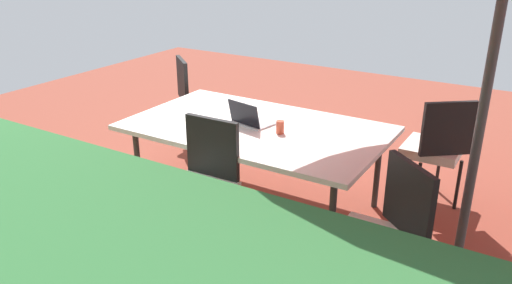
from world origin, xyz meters
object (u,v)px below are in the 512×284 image
(chair_north, at_px, (202,180))
(laptop, at_px, (250,120))
(dining_table, at_px, (256,131))
(cup, at_px, (280,127))
(chair_southwest, at_px, (437,145))
(chair_southeast, at_px, (197,97))
(chair_northwest, at_px, (383,233))

(chair_north, bearing_deg, laptop, 93.84)
(dining_table, xyz_separation_m, chair_north, (-0.02, 0.78, -0.13))
(cup, bearing_deg, chair_southwest, -141.62)
(chair_southeast, height_order, chair_southwest, same)
(cup, bearing_deg, chair_north, 72.00)
(chair_north, bearing_deg, chair_southeast, 126.98)
(chair_north, relative_size, laptop, 2.70)
(chair_north, height_order, chair_northwest, same)
(dining_table, distance_m, chair_northwest, 1.57)
(chair_north, distance_m, cup, 0.80)
(dining_table, relative_size, chair_north, 2.17)
(chair_north, bearing_deg, cup, 70.44)
(dining_table, bearing_deg, laptop, 8.62)
(chair_north, bearing_deg, chair_northwest, -1.79)
(dining_table, bearing_deg, chair_southwest, -149.02)
(laptop, bearing_deg, chair_northwest, 162.94)
(chair_southwest, distance_m, chair_northwest, 1.57)
(chair_north, xyz_separation_m, chair_northwest, (-1.34, 0.01, 0.00))
(chair_southeast, relative_size, laptop, 2.70)
(chair_southwest, relative_size, chair_north, 1.00)
(dining_table, height_order, cup, cup)
(chair_southwest, xyz_separation_m, cup, (1.05, 0.83, 0.22))
(chair_northwest, bearing_deg, dining_table, -169.59)
(dining_table, height_order, chair_southeast, chair_southeast)
(chair_southeast, bearing_deg, laptop, -175.14)
(dining_table, relative_size, chair_southeast, 2.17)
(chair_north, height_order, cup, chair_north)
(chair_southeast, xyz_separation_m, laptop, (-1.23, 0.87, 0.22))
(dining_table, relative_size, chair_northwest, 2.17)
(chair_southeast, bearing_deg, chair_southwest, -141.66)
(laptop, relative_size, cup, 3.46)
(cup, bearing_deg, dining_table, -10.83)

